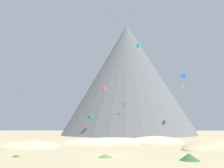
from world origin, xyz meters
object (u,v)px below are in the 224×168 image
(bush_scatter_east, at_px, (16,156))
(rock_massif, at_px, (128,81))
(bush_near_right, at_px, (50,144))
(kite_cyan_high, at_px, (139,46))
(kite_teal_low, at_px, (90,117))
(kite_blue_mid, at_px, (183,75))
(kite_lime_mid, at_px, (182,86))
(bush_near_left, at_px, (189,157))
(bush_mid_center, at_px, (105,156))
(kite_indigo_low, at_px, (123,106))
(kite_rainbow_mid, at_px, (105,88))

(bush_scatter_east, height_order, rock_massif, rock_massif)
(bush_near_right, xyz_separation_m, kite_cyan_high, (24.32, 22.58, 33.51))
(rock_massif, bearing_deg, kite_teal_low, -119.39)
(bush_scatter_east, distance_m, kite_teal_low, 60.09)
(bush_scatter_east, xyz_separation_m, kite_blue_mid, (37.29, 40.23, 21.61))
(kite_teal_low, bearing_deg, kite_lime_mid, 119.71)
(bush_near_left, relative_size, rock_massif, 0.03)
(kite_lime_mid, height_order, kite_teal_low, kite_lime_mid)
(bush_near_right, distance_m, kite_lime_mid, 58.79)
(bush_mid_center, xyz_separation_m, kite_teal_low, (-10.77, 59.19, 8.08))
(rock_massif, bearing_deg, bush_near_left, -86.98)
(kite_blue_mid, bearing_deg, bush_mid_center, -139.77)
(bush_near_right, relative_size, kite_indigo_low, 0.45)
(rock_massif, bearing_deg, kite_cyan_high, -87.14)
(bush_near_right, relative_size, kite_teal_low, 1.11)
(bush_near_left, bearing_deg, bush_mid_center, 167.83)
(bush_scatter_east, bearing_deg, kite_rainbow_mid, 75.25)
(bush_near_right, xyz_separation_m, bush_near_left, (26.87, -23.18, 0.09))
(kite_teal_low, bearing_deg, bush_scatter_east, 32.81)
(bush_near_right, relative_size, bush_scatter_east, 1.75)
(bush_near_left, relative_size, kite_blue_mid, 0.71)
(rock_massif, distance_m, kite_lime_mid, 41.77)
(bush_scatter_east, xyz_separation_m, rock_massif, (20.19, 90.58, 29.99))
(kite_lime_mid, relative_size, kite_teal_low, 1.28)
(kite_rainbow_mid, bearing_deg, kite_teal_low, -101.15)
(kite_rainbow_mid, relative_size, kite_lime_mid, 1.36)
(bush_scatter_east, bearing_deg, kite_teal_low, 87.42)
(kite_indigo_low, bearing_deg, rock_massif, 106.92)
(bush_mid_center, relative_size, kite_teal_low, 1.22)
(kite_rainbow_mid, bearing_deg, kite_lime_mid, 176.14)
(rock_massif, distance_m, kite_blue_mid, 53.83)
(kite_teal_low, bearing_deg, bush_mid_center, 45.70)
(kite_rainbow_mid, relative_size, kite_teal_low, 1.75)
(kite_rainbow_mid, relative_size, kite_indigo_low, 0.71)
(bush_near_right, distance_m, bush_scatter_east, 21.04)
(bush_near_left, xyz_separation_m, kite_indigo_low, (-8.38, 60.55, 12.42))
(rock_massif, bearing_deg, kite_lime_mid, -59.11)
(kite_rainbow_mid, bearing_deg, bush_scatter_east, 43.33)
(kite_blue_mid, relative_size, kite_cyan_high, 2.29)
(bush_mid_center, xyz_separation_m, kite_lime_mid, (27.63, 55.37, 20.55))
(bush_near_right, xyz_separation_m, rock_massif, (21.97, 69.62, 29.81))
(kite_lime_mid, xyz_separation_m, kite_teal_low, (-38.40, 3.82, -12.48))
(rock_massif, xyz_separation_m, kite_lime_mid, (20.89, -34.92, -9.41))
(bush_near_left, height_order, kite_lime_mid, kite_lime_mid)
(bush_near_left, height_order, kite_cyan_high, kite_cyan_high)
(kite_teal_low, bearing_deg, rock_massif, -174.00)
(bush_near_right, distance_m, kite_cyan_high, 47.16)
(bush_mid_center, distance_m, kite_teal_low, 60.70)
(bush_near_right, height_order, rock_massif, rock_massif)
(kite_lime_mid, height_order, kite_indigo_low, kite_lime_mid)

